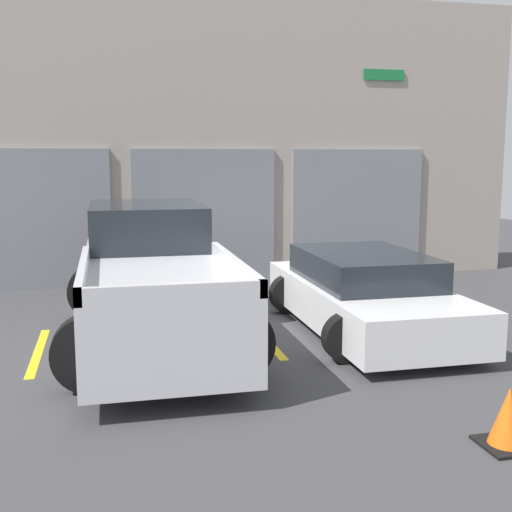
% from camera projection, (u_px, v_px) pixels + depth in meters
% --- Properties ---
extents(ground_plane, '(28.00, 28.00, 0.00)m').
position_uv_depth(ground_plane, '(245.00, 316.00, 10.37)').
color(ground_plane, '#3D3D3F').
extents(shophouse_building, '(13.17, 0.68, 5.79)m').
position_uv_depth(shophouse_building, '(211.00, 143.00, 13.10)').
color(shophouse_building, '#9E9389').
rests_on(shophouse_building, ground).
extents(pickup_truck, '(2.49, 5.34, 1.83)m').
position_uv_depth(pickup_truck, '(152.00, 279.00, 8.96)').
color(pickup_truck, silver).
rests_on(pickup_truck, ground).
extents(sedan_white, '(2.21, 4.28, 1.16)m').
position_uv_depth(sedan_white, '(365.00, 294.00, 9.45)').
color(sedan_white, white).
rests_on(sedan_white, ground).
extents(parking_stripe_far_left, '(0.12, 2.20, 0.01)m').
position_uv_depth(parking_stripe_far_left, '(38.00, 352.00, 8.47)').
color(parking_stripe_far_left, gold).
rests_on(parking_stripe_far_left, ground).
extents(parking_stripe_left, '(0.12, 2.20, 0.01)m').
position_uv_depth(parking_stripe_left, '(264.00, 337.00, 9.16)').
color(parking_stripe_left, gold).
rests_on(parking_stripe_left, ground).
extents(parking_stripe_centre, '(0.12, 2.20, 0.01)m').
position_uv_depth(parking_stripe_centre, '(458.00, 324.00, 9.85)').
color(parking_stripe_centre, gold).
rests_on(parking_stripe_centre, ground).
extents(traffic_cone, '(0.47, 0.47, 0.55)m').
position_uv_depth(traffic_cone, '(508.00, 419.00, 5.66)').
color(traffic_cone, black).
rests_on(traffic_cone, ground).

